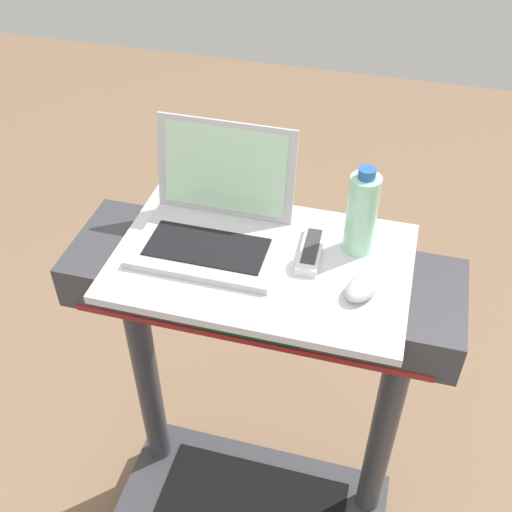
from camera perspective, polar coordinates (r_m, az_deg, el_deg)
desk_board at (r=1.40m, az=0.53°, el=-0.54°), size 0.66×0.42×0.02m
laptop at (r=1.42m, az=-3.77°, el=3.27°), size 0.33×0.27×0.24m
computer_mouse at (r=1.32m, az=9.66°, el=-2.79°), size 0.10×0.12×0.03m
water_bottle at (r=1.38m, az=9.56°, el=3.85°), size 0.07×0.07×0.21m
tv_remote at (r=1.41m, az=5.04°, el=0.58°), size 0.05×0.16×0.02m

